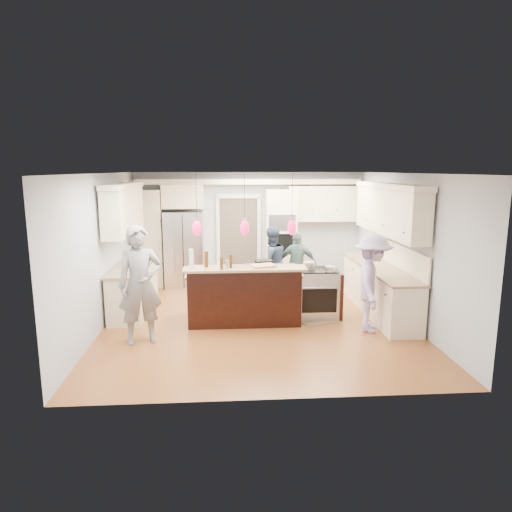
{
  "coord_description": "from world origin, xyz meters",
  "views": [
    {
      "loc": [
        -0.58,
        -8.12,
        2.77
      ],
      "look_at": [
        0.0,
        0.35,
        1.15
      ],
      "focal_mm": 32.0,
      "sensor_mm": 36.0,
      "label": 1
    }
  ],
  "objects_px": {
    "refrigerator": "(184,249)",
    "kitchen_island": "(244,294)",
    "person_bar_end": "(140,285)",
    "island_range": "(318,293)",
    "person_far_left": "(271,263)"
  },
  "relations": [
    {
      "from": "refrigerator",
      "to": "kitchen_island",
      "type": "distance_m",
      "value": 2.91
    },
    {
      "from": "person_bar_end",
      "to": "island_range",
      "type": "bearing_deg",
      "value": 2.33
    },
    {
      "from": "refrigerator",
      "to": "person_bar_end",
      "type": "bearing_deg",
      "value": -96.23
    },
    {
      "from": "refrigerator",
      "to": "island_range",
      "type": "xyz_separation_m",
      "value": [
        2.71,
        -2.49,
        -0.44
      ]
    },
    {
      "from": "person_bar_end",
      "to": "person_far_left",
      "type": "relative_size",
      "value": 1.22
    },
    {
      "from": "refrigerator",
      "to": "person_bar_end",
      "type": "relative_size",
      "value": 0.94
    },
    {
      "from": "refrigerator",
      "to": "person_far_left",
      "type": "height_order",
      "value": "refrigerator"
    },
    {
      "from": "kitchen_island",
      "to": "person_bar_end",
      "type": "bearing_deg",
      "value": -148.64
    },
    {
      "from": "island_range",
      "to": "person_bar_end",
      "type": "relative_size",
      "value": 0.48
    },
    {
      "from": "person_far_left",
      "to": "island_range",
      "type": "bearing_deg",
      "value": 99.96
    },
    {
      "from": "island_range",
      "to": "kitchen_island",
      "type": "bearing_deg",
      "value": -176.91
    },
    {
      "from": "kitchen_island",
      "to": "person_far_left",
      "type": "bearing_deg",
      "value": 64.79
    },
    {
      "from": "refrigerator",
      "to": "kitchen_island",
      "type": "xyz_separation_m",
      "value": [
        1.3,
        -2.57,
        -0.41
      ]
    },
    {
      "from": "island_range",
      "to": "person_far_left",
      "type": "distance_m",
      "value": 1.54
    },
    {
      "from": "kitchen_island",
      "to": "refrigerator",
      "type": "bearing_deg",
      "value": 116.89
    }
  ]
}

